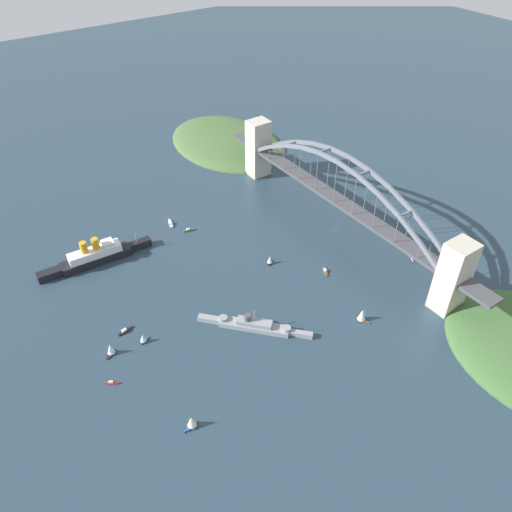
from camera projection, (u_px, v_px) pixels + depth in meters
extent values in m
plane|color=#283D4C|center=(335.00, 229.00, 415.17)|extent=(1400.00, 1400.00, 0.00)
cube|color=beige|center=(453.00, 277.00, 327.87)|extent=(16.15, 19.02, 53.73)
cube|color=beige|center=(258.00, 148.00, 468.60)|extent=(16.15, 19.02, 53.73)
cube|color=#47474C|center=(339.00, 200.00, 397.69)|extent=(204.90, 13.65, 2.40)
cube|color=#47474C|center=(480.00, 293.00, 314.55)|extent=(24.00, 13.65, 2.40)
cube|color=#47474C|center=(246.00, 139.00, 480.84)|extent=(24.00, 13.65, 2.40)
cube|color=slate|center=(444.00, 253.00, 335.34)|extent=(22.96, 1.80, 15.66)
cube|color=slate|center=(422.00, 224.00, 341.65)|extent=(22.66, 1.80, 12.95)
cube|color=slate|center=(401.00, 199.00, 349.78)|extent=(22.32, 1.80, 10.21)
cube|color=slate|center=(380.00, 179.00, 359.72)|extent=(21.93, 1.80, 7.44)
cube|color=slate|center=(360.00, 164.00, 371.47)|extent=(21.51, 1.80, 4.63)
cube|color=slate|center=(340.00, 153.00, 385.02)|extent=(21.51, 1.80, 4.63)
cube|color=slate|center=(321.00, 146.00, 400.39)|extent=(21.93, 1.80, 7.44)
cube|color=slate|center=(304.00, 142.00, 417.57)|extent=(22.32, 1.80, 10.21)
cube|color=slate|center=(288.00, 142.00, 436.56)|extent=(22.66, 1.80, 12.95)
cube|color=slate|center=(273.00, 145.00, 457.36)|extent=(22.96, 1.80, 15.66)
cube|color=slate|center=(431.00, 260.00, 329.88)|extent=(22.96, 1.80, 15.66)
cube|color=slate|center=(410.00, 230.00, 336.20)|extent=(22.66, 1.80, 12.95)
cube|color=slate|center=(389.00, 205.00, 344.32)|extent=(22.32, 1.80, 10.21)
cube|color=slate|center=(368.00, 184.00, 354.26)|extent=(21.93, 1.80, 7.44)
cube|color=slate|center=(347.00, 169.00, 366.01)|extent=(21.51, 1.80, 4.63)
cube|color=slate|center=(328.00, 157.00, 379.57)|extent=(21.51, 1.80, 4.63)
cube|color=slate|center=(310.00, 150.00, 394.93)|extent=(21.93, 1.80, 7.44)
cube|color=slate|center=(292.00, 146.00, 412.11)|extent=(22.32, 1.80, 10.21)
cube|color=slate|center=(277.00, 146.00, 431.10)|extent=(22.66, 1.80, 12.95)
cube|color=slate|center=(262.00, 149.00, 451.90)|extent=(22.96, 1.80, 15.66)
cube|color=slate|center=(448.00, 273.00, 329.90)|extent=(1.40, 12.29, 1.40)
cube|color=slate|center=(406.00, 214.00, 342.54)|extent=(1.40, 12.29, 1.40)
cube|color=slate|center=(364.00, 173.00, 362.41)|extent=(1.40, 12.29, 1.40)
cube|color=slate|center=(325.00, 150.00, 389.53)|extent=(1.40, 12.29, 1.40)
cube|color=slate|center=(290.00, 144.00, 423.89)|extent=(1.40, 12.29, 1.40)
cube|color=slate|center=(261.00, 149.00, 465.49)|extent=(1.40, 12.29, 1.40)
cylinder|color=slate|center=(431.00, 245.00, 341.74)|extent=(0.56, 0.56, 11.72)
cylinder|color=slate|center=(419.00, 251.00, 336.28)|extent=(0.56, 0.56, 11.72)
cylinder|color=slate|center=(409.00, 224.00, 352.13)|extent=(0.56, 0.56, 21.78)
cylinder|color=slate|center=(396.00, 230.00, 346.67)|extent=(0.56, 0.56, 21.78)
cylinder|color=slate|center=(387.00, 206.00, 363.42)|extent=(0.56, 0.56, 28.96)
cylinder|color=slate|center=(375.00, 211.00, 357.96)|extent=(0.56, 0.56, 28.96)
cylinder|color=slate|center=(367.00, 190.00, 375.62)|extent=(0.56, 0.56, 33.27)
cylinder|color=slate|center=(354.00, 195.00, 370.17)|extent=(0.56, 0.56, 33.27)
cylinder|color=slate|center=(347.00, 178.00, 388.73)|extent=(0.56, 0.56, 34.70)
cylinder|color=slate|center=(335.00, 182.00, 383.27)|extent=(0.56, 0.56, 34.70)
cylinder|color=slate|center=(329.00, 167.00, 402.74)|extent=(0.56, 0.56, 33.27)
cylinder|color=slate|center=(317.00, 172.00, 397.28)|extent=(0.56, 0.56, 33.27)
cylinder|color=slate|center=(311.00, 159.00, 417.66)|extent=(0.56, 0.56, 28.96)
cylinder|color=slate|center=(300.00, 163.00, 412.20)|extent=(0.56, 0.56, 28.96)
cylinder|color=slate|center=(295.00, 153.00, 433.48)|extent=(0.56, 0.56, 21.78)
cylinder|color=slate|center=(284.00, 157.00, 428.02)|extent=(0.56, 0.56, 21.78)
cylinder|color=slate|center=(280.00, 149.00, 450.21)|extent=(0.56, 0.56, 11.72)
cylinder|color=slate|center=(269.00, 153.00, 444.75)|extent=(0.56, 0.56, 11.72)
ellipsoid|color=#476638|center=(227.00, 143.00, 535.82)|extent=(144.06, 105.02, 21.30)
ellipsoid|color=#756B5B|center=(266.00, 147.00, 528.02)|extent=(50.42, 31.50, 11.71)
cube|color=black|center=(96.00, 259.00, 379.82)|extent=(15.03, 52.65, 6.18)
cube|color=black|center=(140.00, 244.00, 393.84)|extent=(7.57, 17.71, 6.18)
cube|color=black|center=(50.00, 275.00, 365.79)|extent=(8.88, 17.79, 6.18)
cube|color=white|center=(95.00, 252.00, 375.92)|extent=(12.46, 39.56, 6.19)
cube|color=white|center=(108.00, 243.00, 377.30)|extent=(9.41, 9.11, 3.20)
cylinder|color=gold|center=(95.00, 244.00, 371.96)|extent=(5.34, 5.34, 8.89)
cylinder|color=gold|center=(84.00, 247.00, 368.41)|extent=(5.34, 5.34, 8.89)
cylinder|color=tan|center=(136.00, 237.00, 387.87)|extent=(0.50, 0.50, 10.00)
cube|color=gray|center=(254.00, 326.00, 327.88)|extent=(39.45, 37.21, 3.56)
cube|color=gray|center=(301.00, 334.00, 322.73)|extent=(13.80, 13.11, 3.56)
cube|color=gray|center=(209.00, 319.00, 333.03)|extent=(14.30, 13.66, 3.56)
cube|color=gray|center=(254.00, 323.00, 325.71)|extent=(21.40, 20.43, 3.32)
cylinder|color=gray|center=(286.00, 329.00, 322.53)|extent=(5.78, 5.78, 2.20)
cylinder|color=gray|center=(223.00, 318.00, 329.60)|extent=(5.78, 5.78, 2.20)
cylinder|color=gray|center=(254.00, 316.00, 321.51)|extent=(0.60, 0.60, 10.00)
cylinder|color=#4C4C51|center=(247.00, 317.00, 324.05)|extent=(4.54, 4.54, 4.40)
cylinder|color=#B7B7B2|center=(412.00, 259.00, 383.82)|extent=(6.14, 3.84, 0.90)
cylinder|color=#B7B7B2|center=(416.00, 259.00, 384.10)|extent=(6.14, 3.84, 0.90)
cylinder|color=maroon|center=(412.00, 258.00, 383.17)|extent=(0.14, 0.14, 1.14)
cylinder|color=maroon|center=(416.00, 258.00, 383.46)|extent=(0.14, 0.14, 1.14)
ellipsoid|color=silver|center=(414.00, 256.00, 382.49)|extent=(7.59, 4.98, 1.48)
cylinder|color=maroon|center=(413.00, 254.00, 385.20)|extent=(1.37, 1.62, 1.41)
cube|color=silver|center=(414.00, 255.00, 382.84)|extent=(6.15, 9.54, 0.20)
cube|color=silver|center=(416.00, 259.00, 379.75)|extent=(2.74, 3.84, 0.12)
cube|color=maroon|center=(416.00, 258.00, 378.90)|extent=(1.03, 0.62, 1.50)
cube|color=#2D6B3D|center=(189.00, 230.00, 412.59)|extent=(3.76, 6.16, 1.20)
cube|color=#2D6B3D|center=(193.00, 229.00, 413.66)|extent=(1.77, 2.18, 1.20)
cube|color=#2D6B3D|center=(184.00, 231.00, 411.52)|extent=(2.04, 2.24, 1.20)
cube|color=beige|center=(188.00, 229.00, 411.66)|extent=(2.60, 3.25, 1.12)
cube|color=#B2231E|center=(112.00, 383.00, 294.73)|extent=(4.32, 5.16, 1.04)
cube|color=#B2231E|center=(118.00, 383.00, 294.73)|extent=(1.74, 1.93, 1.04)
cube|color=#B2231E|center=(106.00, 383.00, 294.73)|extent=(1.89, 2.04, 1.04)
cube|color=beige|center=(111.00, 382.00, 294.09)|extent=(2.57, 2.87, 1.01)
cube|color=black|center=(111.00, 355.00, 311.49)|extent=(4.94, 5.63, 0.72)
cube|color=black|center=(108.00, 359.00, 308.98)|extent=(1.88, 2.04, 0.72)
cube|color=black|center=(114.00, 350.00, 313.99)|extent=(2.06, 2.16, 0.72)
cylinder|color=tan|center=(109.00, 350.00, 308.10)|extent=(0.16, 0.16, 9.03)
cone|color=white|center=(110.00, 349.00, 309.48)|extent=(6.59, 6.59, 7.22)
cube|color=silver|center=(171.00, 223.00, 419.96)|extent=(7.90, 4.59, 1.21)
cube|color=silver|center=(169.00, 220.00, 423.61)|extent=(2.79, 2.08, 1.21)
cube|color=silver|center=(172.00, 227.00, 416.32)|extent=(2.87, 2.36, 1.21)
cube|color=beige|center=(171.00, 223.00, 418.52)|extent=(4.17, 3.06, 1.20)
cube|color=brown|center=(363.00, 321.00, 333.91)|extent=(6.35, 4.77, 0.71)
cube|color=brown|center=(368.00, 323.00, 332.39)|extent=(2.24, 1.87, 0.71)
cube|color=brown|center=(357.00, 318.00, 335.43)|extent=(2.34, 2.08, 0.71)
cylinder|color=tan|center=(365.00, 315.00, 330.22)|extent=(0.16, 0.16, 10.38)
cone|color=white|center=(362.00, 315.00, 331.22)|extent=(7.03, 7.03, 8.30)
cube|color=#234C8C|center=(191.00, 427.00, 272.29)|extent=(3.02, 5.85, 0.91)
cube|color=#234C8C|center=(185.00, 431.00, 270.30)|extent=(1.26, 1.99, 0.91)
cube|color=#234C8C|center=(196.00, 423.00, 274.29)|extent=(1.46, 2.02, 0.91)
cylinder|color=tan|center=(189.00, 423.00, 269.05)|extent=(0.16, 0.16, 8.59)
cone|color=silver|center=(192.00, 421.00, 270.20)|extent=(5.84, 5.84, 6.87)
cube|color=#234C8C|center=(145.00, 341.00, 320.09)|extent=(3.44, 4.70, 0.99)
cube|color=#234C8C|center=(148.00, 338.00, 321.92)|extent=(1.36, 1.65, 0.99)
cube|color=#234C8C|center=(142.00, 343.00, 318.25)|extent=(1.53, 1.72, 0.99)
cylinder|color=tan|center=(144.00, 336.00, 317.89)|extent=(0.16, 0.16, 6.72)
cone|color=white|center=(143.00, 338.00, 317.29)|extent=(5.07, 5.07, 5.37)
cube|color=black|center=(125.00, 331.00, 326.49)|extent=(3.68, 6.93, 1.13)
cube|color=black|center=(131.00, 327.00, 328.92)|extent=(1.76, 2.41, 1.13)
cube|color=black|center=(120.00, 334.00, 324.05)|extent=(2.03, 2.46, 1.13)
cube|color=beige|center=(124.00, 330.00, 325.26)|extent=(2.58, 3.60, 1.33)
cube|color=brown|center=(325.00, 272.00, 372.10)|extent=(6.84, 5.36, 0.98)
cube|color=brown|center=(326.00, 276.00, 368.78)|extent=(2.55, 2.26, 0.98)
cube|color=brown|center=(324.00, 268.00, 375.42)|extent=(2.68, 2.50, 0.98)
cube|color=beige|center=(325.00, 270.00, 372.06)|extent=(3.79, 3.33, 1.12)
cube|color=black|center=(270.00, 262.00, 380.44)|extent=(4.11, 4.55, 1.08)
cube|color=black|center=(271.00, 260.00, 382.48)|extent=(1.56, 1.66, 1.08)
cube|color=black|center=(269.00, 265.00, 378.40)|extent=(1.71, 1.77, 1.08)
cylinder|color=tan|center=(270.00, 258.00, 378.25)|extent=(0.16, 0.16, 6.70)
cone|color=silver|center=(270.00, 260.00, 377.57)|extent=(5.33, 5.33, 5.36)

